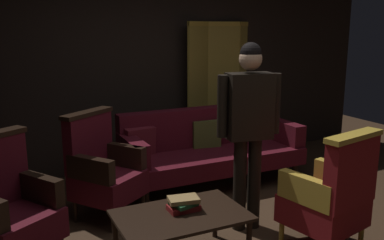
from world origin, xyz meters
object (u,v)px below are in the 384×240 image
(armchair_wing_left, at_px, (8,206))
(book_tan_leather, at_px, (184,199))
(velvet_couch, at_px, (210,146))
(coffee_table, at_px, (181,219))
(book_red_leather, at_px, (184,208))
(folding_screen, at_px, (223,88))
(book_green_cloth, at_px, (184,203))
(standing_figure, at_px, (249,120))
(armchair_gilt_accent, at_px, (331,195))
(armchair_wing_right, at_px, (103,169))

(armchair_wing_left, xyz_separation_m, book_tan_leather, (1.24, -0.51, 0.02))
(velvet_couch, xyz_separation_m, coffee_table, (-1.04, -1.48, -0.08))
(book_tan_leather, bearing_deg, armchair_wing_left, 157.84)
(coffee_table, bearing_deg, book_tan_leather, 48.97)
(armchair_wing_left, bearing_deg, book_red_leather, -22.16)
(velvet_couch, height_order, coffee_table, velvet_couch)
(folding_screen, height_order, book_green_cloth, folding_screen)
(standing_figure, height_order, book_red_leather, standing_figure)
(standing_figure, height_order, book_green_cloth, standing_figure)
(armchair_gilt_accent, relative_size, armchair_wing_left, 1.00)
(armchair_gilt_accent, xyz_separation_m, book_green_cloth, (-1.13, 0.40, -0.01))
(coffee_table, height_order, standing_figure, standing_figure)
(velvet_couch, distance_m, standing_figure, 1.33)
(standing_figure, bearing_deg, folding_screen, 66.03)
(book_green_cloth, bearing_deg, armchair_wing_right, 109.44)
(coffee_table, distance_m, armchair_gilt_accent, 1.23)
(armchair_wing_right, height_order, book_red_leather, armchair_wing_right)
(armchair_gilt_accent, distance_m, armchair_wing_left, 2.54)
(armchair_wing_left, xyz_separation_m, book_red_leather, (1.24, -0.51, -0.05))
(armchair_gilt_accent, relative_size, book_red_leather, 4.32)
(book_red_leather, xyz_separation_m, book_green_cloth, (0.00, -0.00, 0.04))
(armchair_gilt_accent, distance_m, armchair_wing_right, 2.09)
(coffee_table, height_order, armchair_wing_right, armchair_wing_right)
(velvet_couch, xyz_separation_m, armchair_wing_right, (-1.37, -0.37, 0.04))
(coffee_table, bearing_deg, velvet_couch, 54.87)
(standing_figure, bearing_deg, book_tan_leather, -161.51)
(armchair_wing_right, distance_m, book_green_cloth, 1.12)
(standing_figure, xyz_separation_m, book_tan_leather, (-0.75, -0.25, -0.51))
(armchair_wing_left, relative_size, armchair_wing_right, 1.00)
(folding_screen, height_order, armchair_wing_right, folding_screen)
(book_green_cloth, bearing_deg, standing_figure, 18.49)
(book_red_leather, bearing_deg, folding_screen, 54.22)
(armchair_wing_right, xyz_separation_m, book_red_leather, (0.37, -1.06, -0.05))
(armchair_wing_right, xyz_separation_m, standing_figure, (1.12, -0.81, 0.54))
(armchair_gilt_accent, distance_m, book_tan_leather, 1.20)
(armchair_wing_right, bearing_deg, armchair_gilt_accent, -44.02)
(coffee_table, bearing_deg, standing_figure, 20.83)
(folding_screen, height_order, standing_figure, folding_screen)
(velvet_couch, distance_m, coffee_table, 1.81)
(velvet_couch, height_order, standing_figure, standing_figure)
(folding_screen, height_order, book_tan_leather, folding_screen)
(armchair_wing_left, bearing_deg, velvet_couch, 22.37)
(armchair_wing_left, height_order, book_green_cloth, armchair_wing_left)
(standing_figure, bearing_deg, velvet_couch, 78.19)
(armchair_wing_left, height_order, book_tan_leather, armchair_wing_left)
(armchair_wing_left, relative_size, book_tan_leather, 4.45)
(velvet_couch, bearing_deg, book_tan_leather, -124.90)
(armchair_gilt_accent, height_order, standing_figure, standing_figure)
(standing_figure, bearing_deg, book_red_leather, -161.51)
(coffee_table, distance_m, armchair_wing_right, 1.16)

